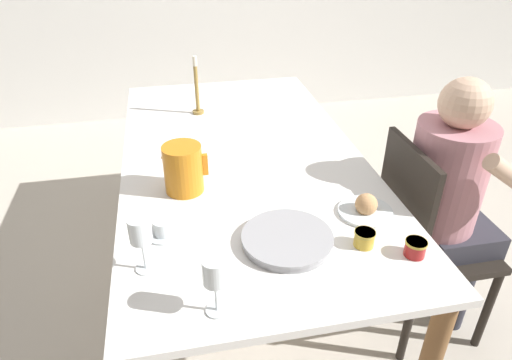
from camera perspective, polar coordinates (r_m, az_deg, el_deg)
The scene contains 13 objects.
ground_plane at distance 2.47m, azimuth -1.38°, elevation -12.91°, with size 20.00×20.00×0.00m, color beige.
dining_table at distance 2.05m, azimuth -1.62°, elevation 0.83°, with size 1.03×1.94×0.77m.
chair_person_side at distance 2.07m, azimuth 20.15°, elevation -6.89°, with size 0.42×0.42×0.95m.
person_seated at distance 2.02m, azimuth 23.13°, elevation -1.47°, with size 0.39×0.41×1.20m.
red_pitcher at distance 1.74m, azimuth -9.09°, elevation 1.43°, with size 0.17×0.15×0.19m.
wine_glass_water at distance 1.37m, azimuth -14.26°, elevation -6.41°, with size 0.07×0.07×0.19m.
wine_glass_juice at distance 1.21m, azimuth -5.15°, elevation -11.69°, with size 0.07×0.07×0.18m.
teacup_near_person at distance 1.56m, azimuth -11.44°, elevation -5.97°, with size 0.12×0.12×0.06m.
serving_tray at distance 1.50m, azimuth 3.93°, elevation -7.39°, with size 0.30×0.30×0.03m.
bread_plate at distance 1.67m, azimuth 13.55°, elevation -3.40°, with size 0.20×0.20×0.08m.
jam_jar_amber at distance 1.52m, azimuth 13.40°, elevation -7.03°, with size 0.07×0.07×0.05m.
jam_jar_red at distance 1.53m, azimuth 19.30°, elevation -7.95°, with size 0.07×0.07×0.05m.
candlestick_tall at distance 2.41m, azimuth -7.40°, elevation 10.85°, with size 0.06×0.06×0.30m.
Camera 1 is at (-0.29, -1.74, 1.73)m, focal length 32.00 mm.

